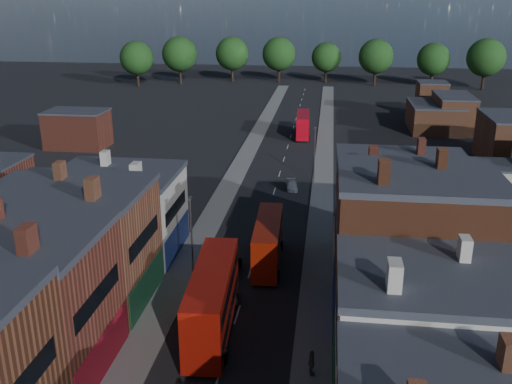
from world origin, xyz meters
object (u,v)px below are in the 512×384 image
(bus_0, at_px, (212,299))
(bus_1, at_px, (268,241))
(bus_2, at_px, (303,124))
(car_3, at_px, (292,185))
(ped_3, at_px, (312,363))
(car_2, at_px, (227,267))

(bus_0, height_order, bus_1, bus_0)
(bus_2, relative_size, car_3, 2.81)
(bus_1, xyz_separation_m, ped_3, (4.97, -17.28, -1.35))
(bus_0, distance_m, car_2, 10.41)
(bus_2, xyz_separation_m, ped_3, (4.25, -71.40, -1.26))
(car_2, height_order, car_3, car_2)
(car_3, bearing_deg, bus_0, -103.10)
(bus_0, bearing_deg, ped_3, -33.93)
(car_2, xyz_separation_m, car_3, (4.49, 25.80, -0.08))
(car_3, bearing_deg, ped_3, -91.20)
(bus_2, bearing_deg, bus_0, -95.53)
(bus_1, distance_m, ped_3, 18.03)
(car_3, xyz_separation_m, ped_3, (4.17, -40.60, 0.58))
(car_2, bearing_deg, bus_1, 39.49)
(bus_2, distance_m, car_3, 30.86)
(car_3, relative_size, ped_3, 1.85)
(bus_1, relative_size, car_3, 2.91)
(bus_0, distance_m, bus_2, 66.84)
(bus_2, bearing_deg, ped_3, -88.94)
(bus_2, bearing_deg, car_3, -92.19)
(bus_1, height_order, car_3, bus_1)
(car_3, bearing_deg, bus_1, -99.02)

